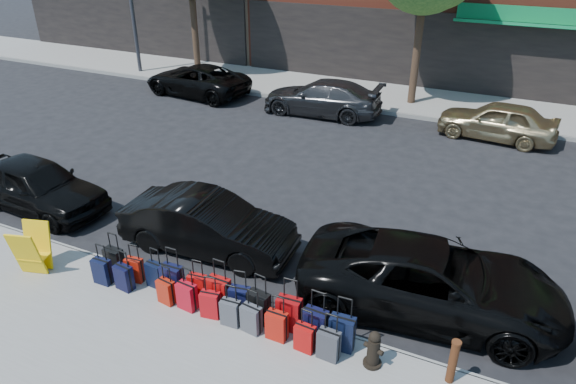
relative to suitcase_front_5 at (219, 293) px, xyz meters
The scene contains 35 objects.
ground 4.83m from the suitcase_front_5, 90.59° to the left, with size 120.00×120.00×0.00m, color black.
sidewalk_near 1.74m from the suitcase_front_5, 91.66° to the right, with size 60.00×4.00×0.15m, color gray.
sidewalk_far 14.81m from the suitcase_front_5, 90.19° to the left, with size 60.00×4.00×0.15m, color gray.
curb_near 0.53m from the suitcase_front_5, 98.52° to the left, with size 60.00×0.08×0.15m, color gray.
curb_far 12.79m from the suitcase_front_5, 90.22° to the left, with size 60.00×0.08×0.15m, color gray.
suitcase_front_0 2.59m from the suitcase_front_5, behind, with size 0.40×0.23×0.96m.
suitcase_front_1 2.03m from the suitcase_front_5, behind, with size 0.37×0.23×0.86m.
suitcase_front_2 1.53m from the suitcase_front_5, behind, with size 0.38×0.23×0.88m.
suitcase_front_3 1.06m from the suitcase_front_5, behind, with size 0.44×0.25×1.06m.
suitcase_front_4 0.53m from the suitcase_front_5, behind, with size 0.38×0.23×0.88m.
suitcase_front_5 is the anchor object (origin of this frame).
suitcase_front_6 0.45m from the suitcase_front_5, ahead, with size 0.42×0.28×0.95m.
suitcase_front_7 0.87m from the suitcase_front_5, ahead, with size 0.45×0.29×1.01m.
suitcase_front_8 1.47m from the suitcase_front_5, ahead, with size 0.46×0.27×1.07m.
suitcase_front_9 2.01m from the suitcase_front_5, ahead, with size 0.44×0.26×1.03m.
suitcase_front_10 2.51m from the suitcase_front_5, ahead, with size 0.45×0.26×1.06m.
suitcase_back_0 2.62m from the suitcase_front_5, behind, with size 0.38×0.22×0.90m.
suitcase_back_1 2.08m from the suitcase_front_5, behind, with size 0.39×0.25×0.88m.
suitcase_back_3 1.06m from the suitcase_front_5, 163.09° to the right, with size 0.37×0.25×0.82m.
suitcase_back_4 0.62m from the suitcase_front_5, 152.99° to the right, with size 0.40×0.26×0.90m.
suitcase_back_5 0.29m from the suitcase_front_5, 93.15° to the right, with size 0.39×0.27×0.87m.
suitcase_back_6 0.54m from the suitcase_front_5, 35.26° to the right, with size 0.37×0.22×0.85m.
suitcase_back_7 0.93m from the suitcase_front_5, 19.49° to the right, with size 0.39×0.26×0.88m.
suitcase_back_8 1.40m from the suitcase_front_5, 11.43° to the right, with size 0.38×0.22×0.90m.
suitcase_back_9 1.97m from the suitcase_front_5, ahead, with size 0.36×0.23×0.84m.
suitcase_back_10 2.40m from the suitcase_front_5, ahead, with size 0.39×0.24×0.90m.
fire_hydrant 3.12m from the suitcase_front_5, ahead, with size 0.36×0.32×0.71m.
bollard 4.37m from the suitcase_front_5, ahead, with size 0.16×0.16×0.85m.
display_rack 4.24m from the suitcase_front_5, behind, with size 0.75×0.80×1.07m.
car_near_0 6.71m from the suitcase_front_5, 166.53° to the left, with size 1.64×4.07×1.39m, color black.
car_near_1 2.28m from the suitcase_front_5, 127.73° to the left, with size 1.42×4.06×1.34m, color black.
car_near_2 4.10m from the suitcase_front_5, 26.87° to the left, with size 2.33×5.06×1.41m, color black.
car_far_0 14.57m from the suitcase_front_5, 125.47° to the left, with size 2.21×4.78×1.33m, color black.
car_far_1 12.03m from the suitcase_front_5, 102.14° to the left, with size 1.91×4.69×1.36m, color #323234.
car_far_2 12.54m from the suitcase_front_5, 71.58° to the left, with size 1.59×3.96×1.35m, color tan.
Camera 1 is at (4.54, -11.31, 6.81)m, focal length 32.00 mm.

